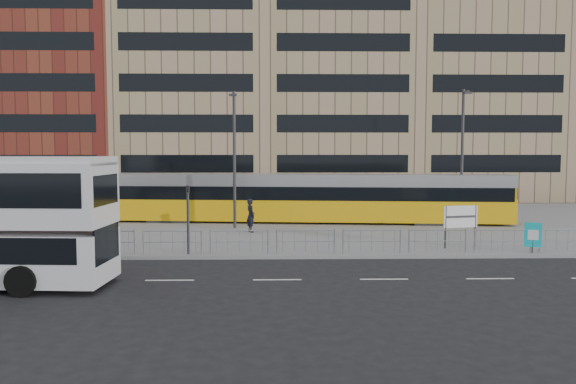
{
  "coord_description": "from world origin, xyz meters",
  "views": [
    {
      "loc": [
        -2.05,
        -24.59,
        4.83
      ],
      "look_at": [
        -1.38,
        6.0,
        2.53
      ],
      "focal_mm": 35.0,
      "sensor_mm": 36.0,
      "label": 1
    }
  ],
  "objects_px": {
    "lamp_post_east": "(462,151)",
    "station_sign": "(461,219)",
    "ad_panel": "(533,235)",
    "pedestrian": "(251,215)",
    "traffic_light_west": "(188,210)",
    "lamp_post_west": "(234,154)",
    "tram": "(301,198)"
  },
  "relations": [
    {
      "from": "tram",
      "to": "ad_panel",
      "type": "bearing_deg",
      "value": -42.44
    },
    {
      "from": "pedestrian",
      "to": "lamp_post_west",
      "type": "height_order",
      "value": "lamp_post_west"
    },
    {
      "from": "station_sign",
      "to": "pedestrian",
      "type": "height_order",
      "value": "station_sign"
    },
    {
      "from": "ad_panel",
      "to": "pedestrian",
      "type": "distance_m",
      "value": 14.77
    },
    {
      "from": "ad_panel",
      "to": "lamp_post_west",
      "type": "xyz_separation_m",
      "value": [
        -14.14,
        8.52,
        3.64
      ]
    },
    {
      "from": "station_sign",
      "to": "pedestrian",
      "type": "xyz_separation_m",
      "value": [
        -10.28,
        5.31,
        -0.44
      ]
    },
    {
      "from": "station_sign",
      "to": "lamp_post_west",
      "type": "relative_size",
      "value": 0.25
    },
    {
      "from": "ad_panel",
      "to": "lamp_post_east",
      "type": "bearing_deg",
      "value": 108.61
    },
    {
      "from": "lamp_post_west",
      "to": "station_sign",
      "type": "bearing_deg",
      "value": -31.91
    },
    {
      "from": "traffic_light_west",
      "to": "lamp_post_east",
      "type": "bearing_deg",
      "value": 19.52
    },
    {
      "from": "station_sign",
      "to": "ad_panel",
      "type": "bearing_deg",
      "value": -40.27
    },
    {
      "from": "tram",
      "to": "pedestrian",
      "type": "bearing_deg",
      "value": -119.05
    },
    {
      "from": "station_sign",
      "to": "lamp_post_west",
      "type": "xyz_separation_m",
      "value": [
        -11.31,
        7.04,
        3.04
      ]
    },
    {
      "from": "ad_panel",
      "to": "lamp_post_west",
      "type": "distance_m",
      "value": 16.91
    },
    {
      "from": "lamp_post_west",
      "to": "traffic_light_west",
      "type": "bearing_deg",
      "value": -99.94
    },
    {
      "from": "ad_panel",
      "to": "pedestrian",
      "type": "height_order",
      "value": "pedestrian"
    },
    {
      "from": "pedestrian",
      "to": "lamp_post_west",
      "type": "distance_m",
      "value": 4.03
    },
    {
      "from": "ad_panel",
      "to": "traffic_light_west",
      "type": "bearing_deg",
      "value": -161.23
    },
    {
      "from": "lamp_post_east",
      "to": "station_sign",
      "type": "bearing_deg",
      "value": -108.63
    },
    {
      "from": "ad_panel",
      "to": "station_sign",
      "type": "bearing_deg",
      "value": 171.59
    },
    {
      "from": "traffic_light_west",
      "to": "lamp_post_west",
      "type": "bearing_deg",
      "value": 66.95
    },
    {
      "from": "station_sign",
      "to": "traffic_light_west",
      "type": "bearing_deg",
      "value": 173.42
    },
    {
      "from": "ad_panel",
      "to": "lamp_post_west",
      "type": "relative_size",
      "value": 0.17
    },
    {
      "from": "station_sign",
      "to": "pedestrian",
      "type": "bearing_deg",
      "value": 139.97
    },
    {
      "from": "pedestrian",
      "to": "traffic_light_west",
      "type": "relative_size",
      "value": 0.62
    },
    {
      "from": "tram",
      "to": "pedestrian",
      "type": "height_order",
      "value": "tram"
    },
    {
      "from": "tram",
      "to": "station_sign",
      "type": "bearing_deg",
      "value": -47.78
    },
    {
      "from": "tram",
      "to": "lamp_post_east",
      "type": "relative_size",
      "value": 3.15
    },
    {
      "from": "tram",
      "to": "lamp_post_east",
      "type": "distance_m",
      "value": 10.62
    },
    {
      "from": "traffic_light_west",
      "to": "lamp_post_west",
      "type": "relative_size",
      "value": 0.38
    },
    {
      "from": "lamp_post_west",
      "to": "lamp_post_east",
      "type": "xyz_separation_m",
      "value": [
        14.24,
        1.64,
        0.16
      ]
    },
    {
      "from": "station_sign",
      "to": "traffic_light_west",
      "type": "xyz_separation_m",
      "value": [
        -12.79,
        -1.38,
        0.57
      ]
    }
  ]
}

